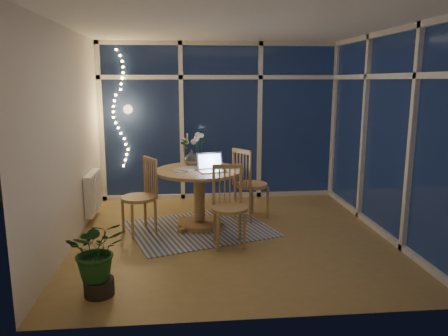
{
  "coord_description": "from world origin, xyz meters",
  "views": [
    {
      "loc": [
        -0.64,
        -5.32,
        1.98
      ],
      "look_at": [
        -0.11,
        0.25,
        0.85
      ],
      "focal_mm": 35.0,
      "sensor_mm": 36.0,
      "label": 1
    }
  ],
  "objects": [
    {
      "name": "wall_left",
      "position": [
        -2.0,
        0.0,
        1.3
      ],
      "size": [
        0.04,
        4.0,
        2.6
      ],
      "primitive_type": "cube",
      "color": "white",
      "rests_on": "floor"
    },
    {
      "name": "window_wall_back",
      "position": [
        0.0,
        1.96,
        1.3
      ],
      "size": [
        4.0,
        0.1,
        2.6
      ],
      "primitive_type": "cube",
      "color": "silver",
      "rests_on": "floor"
    },
    {
      "name": "garden_shrubs",
      "position": [
        -0.8,
        3.4,
        0.45
      ],
      "size": [
        0.9,
        0.9,
        0.9
      ],
      "primitive_type": "sphere",
      "color": "black",
      "rests_on": "ground"
    },
    {
      "name": "chair_right",
      "position": [
        0.33,
        0.73,
        0.53
      ],
      "size": [
        0.68,
        0.68,
        1.05
      ],
      "primitive_type": "cube",
      "rotation": [
        0.0,
        0.0,
        2.15
      ],
      "color": "olive",
      "rests_on": "floor"
    },
    {
      "name": "wall_right",
      "position": [
        2.0,
        0.0,
        1.3
      ],
      "size": [
        0.04,
        4.0,
        2.6
      ],
      "primitive_type": "cube",
      "color": "white",
      "rests_on": "floor"
    },
    {
      "name": "phone",
      "position": [
        -0.28,
        0.3,
        0.81
      ],
      "size": [
        0.11,
        0.06,
        0.01
      ],
      "primitive_type": "cube",
      "rotation": [
        0.0,
        0.0,
        0.03
      ],
      "color": "black",
      "rests_on": "dining_table"
    },
    {
      "name": "potted_plant",
      "position": [
        -1.45,
        -1.44,
        0.38
      ],
      "size": [
        0.63,
        0.57,
        0.76
      ],
      "primitive_type": "imported",
      "rotation": [
        0.0,
        0.0,
        0.21
      ],
      "color": "#19461A",
      "rests_on": "floor"
    },
    {
      "name": "flower_vase",
      "position": [
        -0.52,
        0.71,
        0.91
      ],
      "size": [
        0.26,
        0.26,
        0.21
      ],
      "primitive_type": "imported",
      "rotation": [
        0.0,
        0.0,
        0.32
      ],
      "color": "silver",
      "rests_on": "dining_table"
    },
    {
      "name": "rug",
      "position": [
        -0.43,
        0.33,
        0.01
      ],
      "size": [
        2.17,
        1.94,
        0.01
      ],
      "primitive_type": "cube",
      "rotation": [
        0.0,
        0.0,
        0.32
      ],
      "color": "beige",
      "rests_on": "floor"
    },
    {
      "name": "wall_back",
      "position": [
        0.0,
        2.0,
        1.3
      ],
      "size": [
        4.0,
        0.04,
        2.6
      ],
      "primitive_type": "cube",
      "color": "white",
      "rests_on": "floor"
    },
    {
      "name": "garden_fence",
      "position": [
        0.0,
        5.5,
        0.9
      ],
      "size": [
        11.0,
        0.08,
        1.8
      ],
      "primitive_type": "cube",
      "color": "#391F14",
      "rests_on": "ground"
    },
    {
      "name": "wall_front",
      "position": [
        0.0,
        -2.0,
        1.3
      ],
      "size": [
        4.0,
        0.04,
        2.6
      ],
      "primitive_type": "cube",
      "color": "white",
      "rests_on": "floor"
    },
    {
      "name": "fairy_lights",
      "position": [
        -1.65,
        1.88,
        1.52
      ],
      "size": [
        0.24,
        0.1,
        1.85
      ],
      "primitive_type": null,
      "color": "#FFCF66",
      "rests_on": "window_wall_back"
    },
    {
      "name": "chair_left",
      "position": [
        -1.23,
        0.24,
        0.5
      ],
      "size": [
        0.64,
        0.64,
        1.01
      ],
      "primitive_type": "cube",
      "rotation": [
        0.0,
        0.0,
        -1.06
      ],
      "color": "olive",
      "rests_on": "floor"
    },
    {
      "name": "bowl",
      "position": [
        -0.15,
        0.72,
        0.82
      ],
      "size": [
        0.19,
        0.19,
        0.04
      ],
      "primitive_type": "imported",
      "rotation": [
        0.0,
        0.0,
        0.32
      ],
      "color": "white",
      "rests_on": "dining_table"
    },
    {
      "name": "neighbour_roof",
      "position": [
        0.3,
        8.5,
        2.2
      ],
      "size": [
        7.0,
        3.0,
        2.2
      ],
      "primitive_type": "cube",
      "color": "#2F3138",
      "rests_on": "ground"
    },
    {
      "name": "newspapers",
      "position": [
        -0.57,
        0.45,
        0.81
      ],
      "size": [
        0.42,
        0.41,
        0.02
      ],
      "primitive_type": "cube",
      "rotation": [
        0.0,
        0.0,
        0.64
      ],
      "color": "beige",
      "rests_on": "dining_table"
    },
    {
      "name": "laptop",
      "position": [
        -0.26,
        0.28,
        0.93
      ],
      "size": [
        0.41,
        0.37,
        0.26
      ],
      "primitive_type": null,
      "rotation": [
        0.0,
        0.0,
        0.23
      ],
      "color": "#BCBCC1",
      "rests_on": "dining_table"
    },
    {
      "name": "radiator",
      "position": [
        -1.94,
        0.9,
        0.4
      ],
      "size": [
        0.1,
        0.7,
        0.58
      ],
      "primitive_type": "cube",
      "color": "white",
      "rests_on": "wall_left"
    },
    {
      "name": "garden_patio",
      "position": [
        0.5,
        5.0,
        -0.06
      ],
      "size": [
        12.0,
        6.0,
        0.1
      ],
      "primitive_type": "cube",
      "color": "black",
      "rests_on": "ground"
    },
    {
      "name": "floor",
      "position": [
        0.0,
        0.0,
        0.0
      ],
      "size": [
        4.0,
        4.0,
        0.0
      ],
      "primitive_type": "plane",
      "color": "olive",
      "rests_on": "ground"
    },
    {
      "name": "dining_table",
      "position": [
        -0.43,
        0.43,
        0.4
      ],
      "size": [
        1.48,
        1.48,
        0.8
      ],
      "primitive_type": "cylinder",
      "rotation": [
        0.0,
        0.0,
        0.32
      ],
      "color": "olive",
      "rests_on": "floor"
    },
    {
      "name": "chair_front",
      "position": [
        -0.1,
        -0.32,
        0.5
      ],
      "size": [
        0.48,
        0.48,
        0.99
      ],
      "primitive_type": "cube",
      "rotation": [
        0.0,
        0.0,
        0.04
      ],
      "color": "olive",
      "rests_on": "floor"
    },
    {
      "name": "ceiling",
      "position": [
        0.0,
        0.0,
        2.6
      ],
      "size": [
        4.0,
        4.0,
        0.0
      ],
      "primitive_type": "plane",
      "color": "white",
      "rests_on": "wall_back"
    },
    {
      "name": "window_wall_right",
      "position": [
        1.96,
        0.0,
        1.3
      ],
      "size": [
        0.1,
        4.0,
        2.6
      ],
      "primitive_type": "cube",
      "color": "silver",
      "rests_on": "floor"
    }
  ]
}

